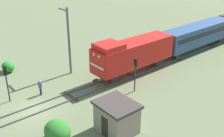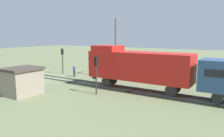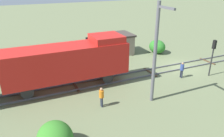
{
  "view_description": "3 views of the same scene",
  "coord_description": "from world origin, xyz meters",
  "px_view_note": "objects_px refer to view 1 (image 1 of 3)",
  "views": [
    {
      "loc": [
        22.62,
        -8.83,
        14.99
      ],
      "look_at": [
        -0.15,
        9.99,
        1.54
      ],
      "focal_mm": 45.0,
      "sensor_mm": 36.0,
      "label": 1
    },
    {
      "loc": [
        20.56,
        23.18,
        5.86
      ],
      "look_at": [
        1.34,
        10.82,
        2.41
      ],
      "focal_mm": 35.0,
      "sensor_mm": 36.0,
      "label": 2
    },
    {
      "loc": [
        -18.45,
        17.04,
        9.69
      ],
      "look_at": [
        -0.86,
        9.23,
        1.67
      ],
      "focal_mm": 35.0,
      "sensor_mm": 36.0,
      "label": 3
    }
  ],
  "objects_px": {
    "passenger_car_leading": "(198,34)",
    "worker_near_track": "(40,86)",
    "worker_by_signal": "(102,59)",
    "catenary_mast": "(69,40)",
    "relay_hut": "(117,117)",
    "locomotive": "(133,53)",
    "traffic_signal_mid": "(135,69)",
    "traffic_signal_near": "(6,77)"
  },
  "relations": [
    {
      "from": "passenger_car_leading",
      "to": "catenary_mast",
      "type": "relative_size",
      "value": 1.71
    },
    {
      "from": "locomotive",
      "to": "relay_hut",
      "type": "bearing_deg",
      "value": -49.86
    },
    {
      "from": "worker_by_signal",
      "to": "worker_near_track",
      "type": "bearing_deg",
      "value": 113.9
    },
    {
      "from": "traffic_signal_mid",
      "to": "worker_near_track",
      "type": "xyz_separation_m",
      "value": [
        -5.8,
        -8.26,
        -1.66
      ]
    },
    {
      "from": "locomotive",
      "to": "traffic_signal_mid",
      "type": "height_order",
      "value": "locomotive"
    },
    {
      "from": "traffic_signal_near",
      "to": "worker_by_signal",
      "type": "distance_m",
      "value": 12.87
    },
    {
      "from": "passenger_car_leading",
      "to": "relay_hut",
      "type": "bearing_deg",
      "value": -71.36
    },
    {
      "from": "worker_by_signal",
      "to": "traffic_signal_near",
      "type": "bearing_deg",
      "value": 107.81
    },
    {
      "from": "locomotive",
      "to": "worker_near_track",
      "type": "relative_size",
      "value": 6.82
    },
    {
      "from": "locomotive",
      "to": "passenger_car_leading",
      "type": "relative_size",
      "value": 0.83
    },
    {
      "from": "locomotive",
      "to": "catenary_mast",
      "type": "distance_m",
      "value": 7.79
    },
    {
      "from": "worker_near_track",
      "to": "relay_hut",
      "type": "bearing_deg",
      "value": -91.16
    },
    {
      "from": "traffic_signal_near",
      "to": "catenary_mast",
      "type": "distance_m",
      "value": 8.82
    },
    {
      "from": "catenary_mast",
      "to": "relay_hut",
      "type": "relative_size",
      "value": 2.34
    },
    {
      "from": "relay_hut",
      "to": "traffic_signal_near",
      "type": "bearing_deg",
      "value": -153.74
    },
    {
      "from": "locomotive",
      "to": "relay_hut",
      "type": "distance_m",
      "value": 11.71
    },
    {
      "from": "locomotive",
      "to": "relay_hut",
      "type": "xyz_separation_m",
      "value": [
        7.5,
        -8.89,
        -1.38
      ]
    },
    {
      "from": "passenger_car_leading",
      "to": "worker_near_track",
      "type": "relative_size",
      "value": 8.24
    },
    {
      "from": "locomotive",
      "to": "worker_by_signal",
      "type": "xyz_separation_m",
      "value": [
        -4.2,
        -1.45,
        -1.78
      ]
    },
    {
      "from": "worker_by_signal",
      "to": "catenary_mast",
      "type": "height_order",
      "value": "catenary_mast"
    },
    {
      "from": "locomotive",
      "to": "traffic_signal_mid",
      "type": "relative_size",
      "value": 3.05
    },
    {
      "from": "worker_by_signal",
      "to": "catenary_mast",
      "type": "distance_m",
      "value": 5.48
    },
    {
      "from": "traffic_signal_mid",
      "to": "locomotive",
      "type": "bearing_deg",
      "value": 140.23
    },
    {
      "from": "locomotive",
      "to": "passenger_car_leading",
      "type": "bearing_deg",
      "value": 90.0
    },
    {
      "from": "worker_by_signal",
      "to": "relay_hut",
      "type": "relative_size",
      "value": 0.49
    },
    {
      "from": "locomotive",
      "to": "worker_near_track",
      "type": "height_order",
      "value": "locomotive"
    },
    {
      "from": "passenger_car_leading",
      "to": "relay_hut",
      "type": "relative_size",
      "value": 4.0
    },
    {
      "from": "traffic_signal_mid",
      "to": "worker_near_track",
      "type": "bearing_deg",
      "value": -125.08
    },
    {
      "from": "worker_near_track",
      "to": "passenger_car_leading",
      "type": "bearing_deg",
      "value": -19.27
    },
    {
      "from": "relay_hut",
      "to": "worker_by_signal",
      "type": "bearing_deg",
      "value": 147.55
    },
    {
      "from": "worker_by_signal",
      "to": "relay_hut",
      "type": "height_order",
      "value": "relay_hut"
    },
    {
      "from": "traffic_signal_near",
      "to": "worker_near_track",
      "type": "distance_m",
      "value": 3.63
    },
    {
      "from": "traffic_signal_mid",
      "to": "worker_by_signal",
      "type": "relative_size",
      "value": 2.24
    },
    {
      "from": "catenary_mast",
      "to": "passenger_car_leading",
      "type": "bearing_deg",
      "value": 75.12
    },
    {
      "from": "locomotive",
      "to": "worker_by_signal",
      "type": "bearing_deg",
      "value": -160.92
    },
    {
      "from": "traffic_signal_near",
      "to": "traffic_signal_mid",
      "type": "height_order",
      "value": "traffic_signal_near"
    },
    {
      "from": "traffic_signal_mid",
      "to": "catenary_mast",
      "type": "distance_m",
      "value": 9.09
    },
    {
      "from": "worker_near_track",
      "to": "catenary_mast",
      "type": "relative_size",
      "value": 0.21
    },
    {
      "from": "traffic_signal_mid",
      "to": "catenary_mast",
      "type": "height_order",
      "value": "catenary_mast"
    },
    {
      "from": "traffic_signal_near",
      "to": "catenary_mast",
      "type": "xyz_separation_m",
      "value": [
        -1.86,
        8.46,
        1.62
      ]
    },
    {
      "from": "passenger_car_leading",
      "to": "worker_near_track",
      "type": "xyz_separation_m",
      "value": [
        -2.4,
        -24.42,
        -1.53
      ]
    },
    {
      "from": "passenger_car_leading",
      "to": "worker_by_signal",
      "type": "xyz_separation_m",
      "value": [
        -4.2,
        -14.79,
        -1.53
      ]
    }
  ]
}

